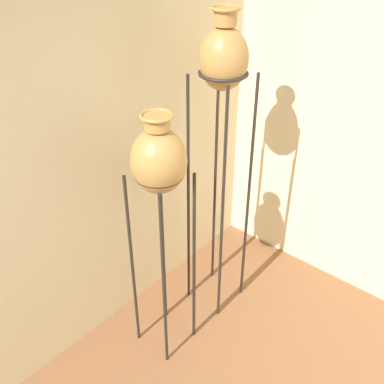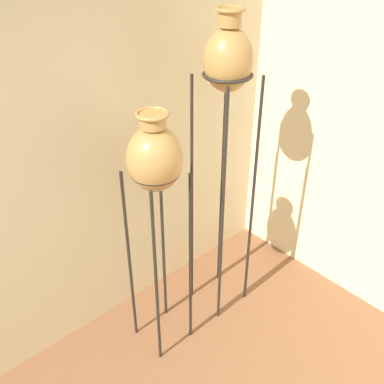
{
  "view_description": "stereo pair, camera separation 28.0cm",
  "coord_description": "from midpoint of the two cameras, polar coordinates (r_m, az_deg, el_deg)",
  "views": [
    {
      "loc": [
        -0.69,
        0.17,
        2.59
      ],
      "look_at": [
        1.09,
        1.73,
        1.09
      ],
      "focal_mm": 42.0,
      "sensor_mm": 36.0,
      "label": 1
    },
    {
      "loc": [
        -0.5,
        -0.03,
        2.59
      ],
      "look_at": [
        1.09,
        1.73,
        1.09
      ],
      "focal_mm": 42.0,
      "sensor_mm": 36.0,
      "label": 2
    }
  ],
  "objects": [
    {
      "name": "vase_stand_tall",
      "position": [
        2.69,
        7.64,
        14.9
      ],
      "size": [
        0.31,
        0.31,
        2.14
      ],
      "color": "#28231E",
      "rests_on": "ground_plane"
    },
    {
      "name": "vase_stand_medium",
      "position": [
        2.48,
        -1.53,
        3.56
      ],
      "size": [
        0.32,
        0.32,
        1.69
      ],
      "color": "#28231E",
      "rests_on": "ground_plane"
    }
  ]
}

